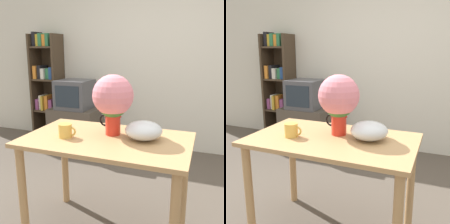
# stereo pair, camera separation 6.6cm
# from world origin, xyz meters

# --- Properties ---
(wall_back) EXTENTS (8.00, 0.05, 2.60)m
(wall_back) POSITION_xyz_m (0.00, 2.04, 1.30)
(wall_back) COLOR silver
(wall_back) RESTS_ON ground_plane
(table) EXTENTS (1.20, 0.71, 0.80)m
(table) POSITION_xyz_m (-0.11, -0.03, 0.66)
(table) COLOR tan
(table) RESTS_ON ground_plane
(flower_vase) EXTENTS (0.30, 0.30, 0.45)m
(flower_vase) POSITION_xyz_m (-0.09, 0.06, 1.07)
(flower_vase) COLOR red
(flower_vase) RESTS_ON table
(coffee_mug) EXTENTS (0.13, 0.10, 0.10)m
(coffee_mug) POSITION_xyz_m (-0.39, -0.12, 0.85)
(coffee_mug) COLOR gold
(coffee_mug) RESTS_ON table
(white_bowl) EXTENTS (0.26, 0.26, 0.13)m
(white_bowl) POSITION_xyz_m (0.15, 0.04, 0.86)
(white_bowl) COLOR silver
(white_bowl) RESTS_ON table
(tv_stand) EXTENTS (0.69, 0.51, 0.60)m
(tv_stand) POSITION_xyz_m (-1.23, 1.58, 0.30)
(tv_stand) COLOR #4C4238
(tv_stand) RESTS_ON ground_plane
(tv_set) EXTENTS (0.46, 0.46, 0.41)m
(tv_set) POSITION_xyz_m (-1.23, 1.58, 0.80)
(tv_set) COLOR #4C4C51
(tv_set) RESTS_ON tv_stand
(bookshelf) EXTENTS (0.46, 0.34, 1.69)m
(bookshelf) POSITION_xyz_m (-1.87, 1.87, 0.93)
(bookshelf) COLOR #423323
(bookshelf) RESTS_ON ground_plane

